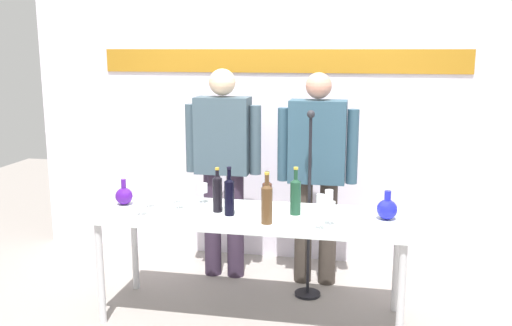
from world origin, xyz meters
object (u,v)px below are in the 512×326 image
decanter_blue_left (124,196)px  wine_glass_right_1 (330,209)px  presenter_left (223,159)px  wine_glass_right_0 (321,216)px  presenter_right (317,165)px  wine_glass_left_4 (140,200)px  wine_bottle_1 (267,202)px  wine_glass_left_1 (175,190)px  wine_bottle_0 (218,192)px  wine_glass_right_2 (321,201)px  wine_bottle_3 (229,195)px  wine_glass_left_3 (178,195)px  wine_glass_left_0 (148,192)px  wine_bottle_2 (267,195)px  wine_bottle_4 (296,195)px  wine_glass_left_2 (203,188)px  display_table (252,222)px  microphone_stand (309,237)px  wine_glass_right_3 (329,195)px  decanter_blue_right (387,209)px

decanter_blue_left → wine_glass_right_1: size_ratio=1.20×
presenter_left → wine_glass_right_0: bearing=-47.7°
presenter_right → wine_glass_left_4: 1.44m
wine_bottle_1 → wine_glass_left_1: wine_bottle_1 is taller
wine_bottle_0 → wine_glass_right_2: (0.72, -0.01, -0.02)m
wine_glass_left_4 → wine_bottle_1: bearing=0.1°
wine_bottle_3 → wine_glass_right_1: size_ratio=2.13×
wine_glass_right_1 → wine_glass_right_2: 0.17m
decanter_blue_left → wine_glass_right_2: 1.43m
wine_glass_left_3 → wine_glass_right_1: bearing=-8.3°
wine_glass_left_0 → wine_glass_right_0: size_ratio=1.31×
wine_bottle_1 → wine_glass_right_1: wine_bottle_1 is taller
wine_bottle_2 → wine_glass_right_0: 0.49m
wine_glass_right_1 → wine_glass_right_2: (-0.07, 0.15, 0.01)m
wine_bottle_4 → wine_glass_left_2: 0.72m
wine_bottle_1 → display_table: bearing=125.1°
wine_bottle_3 → wine_glass_left_0: size_ratio=1.99×
wine_glass_right_0 → wine_glass_right_1: (0.05, 0.10, 0.02)m
wine_glass_left_0 → wine_glass_left_1: 0.21m
wine_glass_left_1 → microphone_stand: 1.07m
wine_glass_left_0 → wine_glass_right_3: bearing=11.1°
decanter_blue_left → presenter_right: bearing=26.2°
wine_glass_left_0 → wine_glass_left_2: bearing=29.4°
display_table → wine_bottle_3: (-0.14, -0.07, 0.20)m
wine_bottle_2 → wine_glass_left_4: wine_bottle_2 is taller
presenter_left → microphone_stand: bearing=-20.3°
presenter_left → wine_glass_left_3: presenter_left is taller
decanter_blue_left → wine_glass_left_4: 0.33m
presenter_left → wine_bottle_4: 0.95m
decanter_blue_left → wine_glass_left_0: decanter_blue_left is taller
wine_bottle_3 → microphone_stand: size_ratio=0.23×
decanter_blue_right → wine_glass_left_1: decanter_blue_right is taller
wine_glass_left_2 → decanter_blue_left: bearing=-165.2°
wine_glass_right_0 → wine_glass_right_2: size_ratio=0.80×
wine_glass_left_4 → display_table: bearing=15.3°
wine_glass_left_0 → wine_bottle_1: bearing=-12.2°
wine_glass_left_2 → wine_glass_right_1: (0.95, -0.35, -0.00)m
wine_glass_left_2 → wine_glass_right_1: 1.01m
wine_bottle_0 → wine_glass_right_3: 0.79m
display_table → wine_bottle_4: bearing=8.1°
wine_glass_right_0 → wine_glass_right_1: bearing=62.7°
decanter_blue_right → wine_glass_right_3: size_ratio=1.49×
wine_glass_right_0 → wine_bottle_3: bearing=163.1°
presenter_left → wine_glass_right_1: bearing=-42.9°
wine_bottle_0 → wine_glass_right_0: wine_bottle_0 is taller
wine_glass_left_2 → microphone_stand: size_ratio=0.10×
wine_bottle_3 → wine_bottle_4: 0.45m
presenter_left → wine_glass_right_1: (0.93, -0.86, -0.12)m
presenter_right → wine_glass_left_0: bearing=-148.0°
presenter_right → wine_glass_left_4: presenter_right is taller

